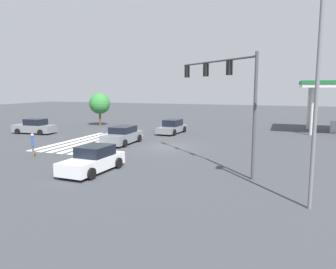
{
  "coord_description": "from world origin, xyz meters",
  "views": [
    {
      "loc": [
        25.54,
        9.2,
        4.98
      ],
      "look_at": [
        0.0,
        0.0,
        1.06
      ],
      "focal_mm": 35.0,
      "sensor_mm": 36.0,
      "label": 1
    }
  ],
  "objects_px": {
    "tree_corner_a": "(100,104)",
    "car_4": "(34,127)",
    "street_light_pole_b": "(318,74)",
    "car_0": "(172,127)",
    "traffic_signal_mast": "(225,85)",
    "car_3": "(123,136)",
    "car_2": "(93,160)",
    "pedestrian": "(33,144)"
  },
  "relations": [
    {
      "from": "tree_corner_a",
      "to": "car_4",
      "type": "bearing_deg",
      "value": -16.9
    },
    {
      "from": "tree_corner_a",
      "to": "street_light_pole_b",
      "type": "bearing_deg",
      "value": 46.25
    },
    {
      "from": "car_0",
      "to": "traffic_signal_mast",
      "type": "bearing_deg",
      "value": 35.01
    },
    {
      "from": "car_3",
      "to": "tree_corner_a",
      "type": "relative_size",
      "value": 1.11
    },
    {
      "from": "car_2",
      "to": "street_light_pole_b",
      "type": "distance_m",
      "value": 12.85
    },
    {
      "from": "car_3",
      "to": "car_4",
      "type": "distance_m",
      "value": 12.28
    },
    {
      "from": "car_0",
      "to": "street_light_pole_b",
      "type": "relative_size",
      "value": 0.51
    },
    {
      "from": "traffic_signal_mast",
      "to": "car_4",
      "type": "xyz_separation_m",
      "value": [
        -8.37,
        -22.07,
        -4.39
      ]
    },
    {
      "from": "car_3",
      "to": "tree_corner_a",
      "type": "xyz_separation_m",
      "value": [
        -11.47,
        -9.3,
        2.14
      ]
    },
    {
      "from": "car_0",
      "to": "car_4",
      "type": "relative_size",
      "value": 1.01
    },
    {
      "from": "car_2",
      "to": "car_4",
      "type": "relative_size",
      "value": 0.97
    },
    {
      "from": "car_0",
      "to": "pedestrian",
      "type": "height_order",
      "value": "pedestrian"
    },
    {
      "from": "car_0",
      "to": "street_light_pole_b",
      "type": "height_order",
      "value": "street_light_pole_b"
    },
    {
      "from": "car_2",
      "to": "car_0",
      "type": "bearing_deg",
      "value": -173.69
    },
    {
      "from": "car_2",
      "to": "pedestrian",
      "type": "xyz_separation_m",
      "value": [
        -1.91,
        -6.17,
        0.28
      ]
    },
    {
      "from": "traffic_signal_mast",
      "to": "tree_corner_a",
      "type": "distance_m",
      "value": 26.06
    },
    {
      "from": "traffic_signal_mast",
      "to": "pedestrian",
      "type": "xyz_separation_m",
      "value": [
        1.57,
        -13.3,
        -4.13
      ]
    },
    {
      "from": "car_0",
      "to": "car_2",
      "type": "height_order",
      "value": "car_2"
    },
    {
      "from": "car_3",
      "to": "traffic_signal_mast",
      "type": "bearing_deg",
      "value": 59.41
    },
    {
      "from": "car_2",
      "to": "pedestrian",
      "type": "bearing_deg",
      "value": -104.04
    },
    {
      "from": "car_2",
      "to": "car_3",
      "type": "xyz_separation_m",
      "value": [
        -9.32,
        -2.93,
        0.03
      ]
    },
    {
      "from": "traffic_signal_mast",
      "to": "car_2",
      "type": "bearing_deg",
      "value": 71.02
    },
    {
      "from": "car_0",
      "to": "car_3",
      "type": "height_order",
      "value": "car_3"
    },
    {
      "from": "car_3",
      "to": "street_light_pole_b",
      "type": "height_order",
      "value": "street_light_pole_b"
    },
    {
      "from": "car_0",
      "to": "car_3",
      "type": "bearing_deg",
      "value": -10.17
    },
    {
      "from": "car_3",
      "to": "street_light_pole_b",
      "type": "bearing_deg",
      "value": 51.53
    },
    {
      "from": "pedestrian",
      "to": "street_light_pole_b",
      "type": "xyz_separation_m",
      "value": [
        4.06,
        17.9,
        4.5
      ]
    },
    {
      "from": "traffic_signal_mast",
      "to": "car_0",
      "type": "xyz_separation_m",
      "value": [
        -13.58,
        -8.06,
        -4.42
      ]
    },
    {
      "from": "pedestrian",
      "to": "car_0",
      "type": "bearing_deg",
      "value": 27.08
    },
    {
      "from": "car_0",
      "to": "car_4",
      "type": "height_order",
      "value": "car_4"
    },
    {
      "from": "traffic_signal_mast",
      "to": "car_0",
      "type": "bearing_deg",
      "value": -14.31
    },
    {
      "from": "tree_corner_a",
      "to": "car_0",
      "type": "bearing_deg",
      "value": 71.7
    },
    {
      "from": "street_light_pole_b",
      "to": "tree_corner_a",
      "type": "distance_m",
      "value": 33.27
    },
    {
      "from": "car_3",
      "to": "pedestrian",
      "type": "height_order",
      "value": "pedestrian"
    },
    {
      "from": "traffic_signal_mast",
      "to": "pedestrian",
      "type": "distance_m",
      "value": 14.02
    },
    {
      "from": "car_0",
      "to": "pedestrian",
      "type": "distance_m",
      "value": 16.03
    },
    {
      "from": "car_3",
      "to": "car_2",
      "type": "bearing_deg",
      "value": 16.99
    },
    {
      "from": "car_2",
      "to": "car_3",
      "type": "height_order",
      "value": "car_3"
    },
    {
      "from": "traffic_signal_mast",
      "to": "car_4",
      "type": "distance_m",
      "value": 24.01
    },
    {
      "from": "street_light_pole_b",
      "to": "traffic_signal_mast",
      "type": "bearing_deg",
      "value": -140.7
    },
    {
      "from": "car_0",
      "to": "tree_corner_a",
      "type": "bearing_deg",
      "value": -103.98
    },
    {
      "from": "pedestrian",
      "to": "street_light_pole_b",
      "type": "distance_m",
      "value": 18.9
    }
  ]
}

